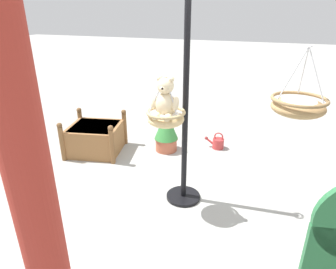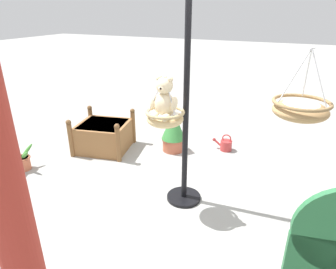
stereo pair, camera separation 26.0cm
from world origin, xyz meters
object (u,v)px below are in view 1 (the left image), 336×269
object	(u,v)px
wooden_planter_box	(95,137)
potted_plant_conical_shrub	(166,131)
hanging_basket_with_teddy	(166,117)
potted_plant_bushy_green	(12,167)
greenhouse_pillar_left	(35,204)
teddy_bear	(165,100)
display_pole_central	(185,142)
hanging_basket_left_high	(298,106)
watering_can	(218,143)

from	to	relation	value
wooden_planter_box	potted_plant_conical_shrub	world-z (taller)	potted_plant_conical_shrub
hanging_basket_with_teddy	potted_plant_conical_shrub	world-z (taller)	hanging_basket_with_teddy
hanging_basket_with_teddy	potted_plant_bushy_green	size ratio (longest dim) A/B	1.18
hanging_basket_with_teddy	greenhouse_pillar_left	world-z (taller)	greenhouse_pillar_left
greenhouse_pillar_left	wooden_planter_box	distance (m)	3.73
teddy_bear	display_pole_central	bearing A→B (deg)	-118.81
potted_plant_conical_shrub	hanging_basket_with_teddy	bearing A→B (deg)	109.73
hanging_basket_left_high	potted_plant_bushy_green	xyz separation A→B (m)	(3.72, 0.42, -1.21)
greenhouse_pillar_left	wooden_planter_box	xyz separation A→B (m)	(1.75, -3.07, -1.21)
teddy_bear	hanging_basket_with_teddy	bearing A→B (deg)	-90.00
potted_plant_conical_shrub	watering_can	xyz separation A→B (m)	(-0.83, -0.38, -0.27)
hanging_basket_with_teddy	teddy_bear	xyz separation A→B (m)	(0.00, 0.02, 0.20)
potted_plant_bushy_green	wooden_planter_box	bearing A→B (deg)	-122.76
wooden_planter_box	potted_plant_bushy_green	bearing A→B (deg)	57.24
potted_plant_bushy_green	hanging_basket_with_teddy	bearing A→B (deg)	-178.57
display_pole_central	potted_plant_conical_shrub	world-z (taller)	display_pole_central
hanging_basket_left_high	greenhouse_pillar_left	bearing A→B (deg)	61.98
potted_plant_conical_shrub	potted_plant_bushy_green	bearing A→B (deg)	40.27
teddy_bear	wooden_planter_box	size ratio (longest dim) A/B	0.44
greenhouse_pillar_left	potted_plant_conical_shrub	xyz separation A→B (m)	(0.62, -3.51, -1.10)
hanging_basket_with_teddy	potted_plant_bushy_green	distance (m)	2.60
teddy_bear	potted_plant_bushy_green	bearing A→B (deg)	0.89
hanging_basket_with_teddy	teddy_bear	distance (m)	0.20
greenhouse_pillar_left	wooden_planter_box	size ratio (longest dim) A/B	2.88
hanging_basket_with_teddy	hanging_basket_left_high	distance (m)	1.40
hanging_basket_left_high	potted_plant_bushy_green	world-z (taller)	hanging_basket_left_high
display_pole_central	wooden_planter_box	distance (m)	2.06
watering_can	greenhouse_pillar_left	bearing A→B (deg)	86.88
display_pole_central	wooden_planter_box	bearing A→B (deg)	-24.00
hanging_basket_left_high	watering_can	size ratio (longest dim) A/B	2.05
display_pole_central	watering_can	bearing A→B (deg)	-95.02
display_pole_central	teddy_bear	world-z (taller)	display_pole_central
greenhouse_pillar_left	wooden_planter_box	bearing A→B (deg)	-60.35
greenhouse_pillar_left	potted_plant_conical_shrub	world-z (taller)	greenhouse_pillar_left
display_pole_central	potted_plant_bushy_green	xyz separation A→B (m)	(2.53, 0.31, -0.66)
potted_plant_bushy_green	watering_can	xyz separation A→B (m)	(-2.68, -1.94, -0.05)
greenhouse_pillar_left	watering_can	xyz separation A→B (m)	(-0.21, -3.89, -1.36)
hanging_basket_left_high	potted_plant_conical_shrub	xyz separation A→B (m)	(1.88, -1.15, -0.99)
wooden_planter_box	potted_plant_bushy_green	distance (m)	1.33
hanging_basket_left_high	hanging_basket_with_teddy	bearing A→B (deg)	14.87
hanging_basket_with_teddy	hanging_basket_left_high	xyz separation A→B (m)	(-1.34, -0.36, 0.17)
hanging_basket_left_high	wooden_planter_box	size ratio (longest dim) A/B	0.68
watering_can	potted_plant_bushy_green	bearing A→B (deg)	35.93
potted_plant_bushy_green	teddy_bear	bearing A→B (deg)	-179.11
hanging_basket_with_teddy	teddy_bear	size ratio (longest dim) A/B	1.21
teddy_bear	potted_plant_conical_shrub	size ratio (longest dim) A/B	0.64
greenhouse_pillar_left	potted_plant_bushy_green	size ratio (longest dim) A/B	6.36
display_pole_central	teddy_bear	xyz separation A→B (m)	(0.15, 0.27, 0.58)
potted_plant_bushy_green	watering_can	bearing A→B (deg)	-144.07
greenhouse_pillar_left	watering_can	distance (m)	4.13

